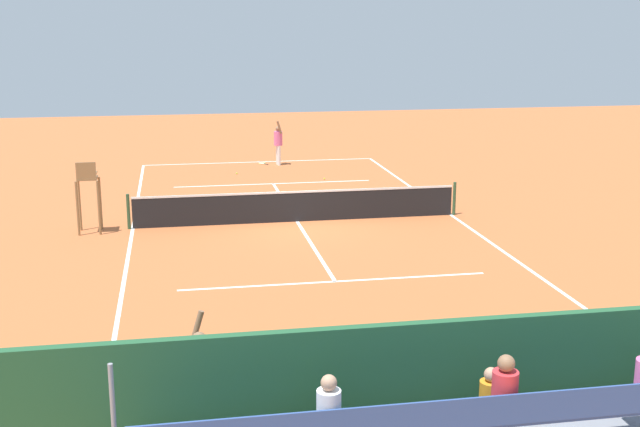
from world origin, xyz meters
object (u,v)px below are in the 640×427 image
object	(u,v)px
courtside_bench	(594,378)
tennis_racket	(263,163)
line_judge	(200,373)
tennis_net	(297,206)
umpire_chair	(88,189)
tennis_ball_near	(237,173)
equipment_bag	(504,411)
tennis_ball_far	(324,179)
tennis_player	(278,141)

from	to	relation	value
courtside_bench	tennis_racket	size ratio (longest dim) A/B	3.19
courtside_bench	tennis_racket	xyz separation A→B (m)	(2.69, -23.80, -0.54)
courtside_bench	line_judge	distance (m)	6.24
tennis_net	courtside_bench	bearing A→B (deg)	101.84
umpire_chair	line_judge	distance (m)	13.01
umpire_chair	tennis_ball_near	world-z (taller)	umpire_chair
courtside_bench	equipment_bag	world-z (taller)	courtside_bench
tennis_net	courtside_bench	xyz separation A→B (m)	(-2.78, 13.27, 0.06)
tennis_ball_far	umpire_chair	bearing A→B (deg)	39.52
line_judge	tennis_ball_near	bearing A→B (deg)	-95.97
umpire_chair	tennis_racket	xyz separation A→B (m)	(-6.29, -10.80, -1.30)
equipment_bag	tennis_ball_near	distance (m)	21.81
equipment_bag	tennis_racket	bearing A→B (deg)	-87.27
equipment_bag	tennis_racket	xyz separation A→B (m)	(1.14, -23.93, -0.16)
equipment_bag	courtside_bench	bearing A→B (deg)	-175.28
courtside_bench	tennis_player	xyz separation A→B (m)	(2.05, -23.39, 0.46)
equipment_bag	line_judge	size ratio (longest dim) A/B	0.47
line_judge	equipment_bag	bearing A→B (deg)	174.90
equipment_bag	line_judge	world-z (taller)	line_judge
equipment_bag	tennis_ball_near	xyz separation A→B (m)	(2.44, -21.68, -0.15)
courtside_bench	tennis_player	world-z (taller)	tennis_player
tennis_player	equipment_bag	bearing A→B (deg)	91.21
umpire_chair	tennis_player	world-z (taller)	umpire_chair
tennis_net	tennis_ball_near	bearing A→B (deg)	-81.67
courtside_bench	tennis_ball_near	bearing A→B (deg)	-79.50
tennis_net	equipment_bag	xyz separation A→B (m)	(-1.23, 13.40, -0.32)
courtside_bench	equipment_bag	size ratio (longest dim) A/B	2.00
tennis_net	courtside_bench	distance (m)	13.56
tennis_ball_near	tennis_ball_far	bearing A→B (deg)	152.45
tennis_ball_near	tennis_ball_far	distance (m)	3.72
equipment_bag	tennis_player	distance (m)	23.54
tennis_net	tennis_ball_far	world-z (taller)	tennis_net
umpire_chair	tennis_player	distance (m)	12.50
tennis_ball_near	tennis_racket	bearing A→B (deg)	-120.01
umpire_chair	courtside_bench	distance (m)	15.82
equipment_bag	tennis_player	xyz separation A→B (m)	(0.50, -23.52, 0.84)
tennis_net	tennis_ball_far	bearing A→B (deg)	-107.62
umpire_chair	tennis_ball_far	size ratio (longest dim) A/B	32.42
tennis_ball_near	tennis_ball_far	xyz separation A→B (m)	(-3.29, 1.72, 0.00)
equipment_bag	tennis_ball_far	distance (m)	19.98
equipment_bag	umpire_chair	bearing A→B (deg)	-60.49
tennis_net	tennis_ball_far	distance (m)	6.90
umpire_chair	tennis_racket	bearing A→B (deg)	-120.20
equipment_bag	tennis_ball_near	size ratio (longest dim) A/B	13.64
courtside_bench	tennis_ball_near	size ratio (longest dim) A/B	27.27
tennis_player	tennis_ball_far	distance (m)	3.93
courtside_bench	tennis_player	distance (m)	23.48
tennis_net	equipment_bag	size ratio (longest dim) A/B	11.44
courtside_bench	line_judge	xyz separation A→B (m)	(6.22, -0.29, 0.46)
tennis_net	line_judge	world-z (taller)	line_judge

